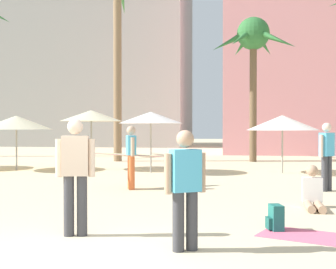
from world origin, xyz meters
The scene contains 14 objects.
ground centered at (0.00, 0.00, 0.00)m, with size 120.00×120.00×0.00m, color beige.
hotel_tower_gray centered at (-10.99, 36.00, 12.21)m, with size 17.03×10.03×24.41m, color gray.
palm_tree_right centered at (2.81, 17.15, 5.73)m, with size 4.13×3.75×6.98m.
cafe_umbrella_1 centered at (-6.46, 11.38, 1.85)m, with size 2.76×2.76×2.12m.
cafe_umbrella_2 centered at (-1.09, 11.17, 2.02)m, with size 2.37×2.37×2.24m.
cafe_umbrella_4 centered at (3.67, 11.69, 1.83)m, with size 2.60×2.60×2.11m.
cafe_umbrella_5 centered at (-3.68, 12.12, 2.12)m, with size 2.46×2.46×2.34m.
beach_towel centered at (3.30, 1.86, 0.01)m, with size 1.82×0.85×0.01m, color #EF6684.
backpack centered at (2.65, 2.25, 0.20)m, with size 0.29×0.33×0.42m.
person_mid_left centered at (-0.78, 6.81, 0.92)m, with size 2.79×1.75×1.71m.
person_mid_center centered at (4.35, 7.11, 0.98)m, with size 0.48×0.51×1.79m.
person_mid_right centered at (-0.41, 1.45, 0.99)m, with size 0.61×0.30×1.80m.
person_near_right centered at (1.35, 0.87, 0.89)m, with size 0.57×0.39×1.63m.
person_far_right centered at (3.58, 4.42, 0.31)m, with size 0.41×0.91×0.88m.
Camera 1 is at (2.04, -5.19, 1.67)m, focal length 48.56 mm.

